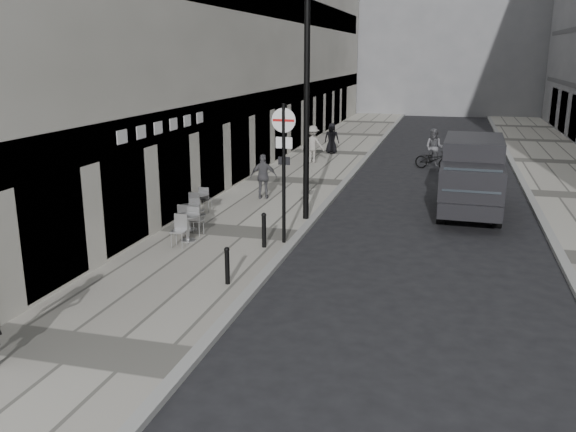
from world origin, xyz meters
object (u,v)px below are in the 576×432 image
(panel_van, at_px, (472,172))
(cyclist, at_px, (434,154))
(sign_post, at_px, (284,155))
(lamppost, at_px, (307,93))

(panel_van, xyz_separation_m, cyclist, (-1.46, 7.66, -0.63))
(sign_post, height_order, panel_van, sign_post)
(lamppost, distance_m, cyclist, 11.41)
(sign_post, relative_size, panel_van, 0.73)
(cyclist, bearing_deg, sign_post, -85.51)
(sign_post, height_order, cyclist, sign_post)
(lamppost, height_order, cyclist, lamppost)
(sign_post, distance_m, lamppost, 2.99)
(lamppost, distance_m, panel_van, 6.27)
(lamppost, relative_size, panel_van, 1.35)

